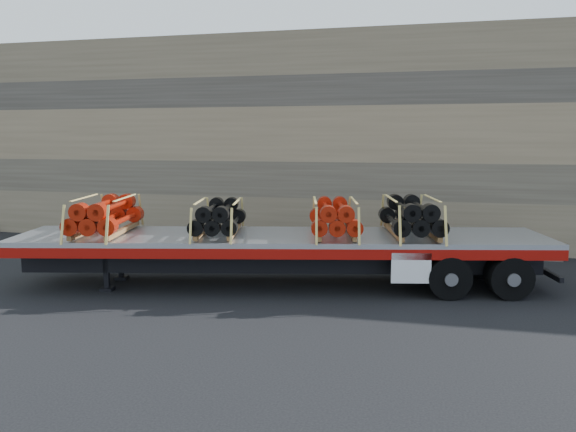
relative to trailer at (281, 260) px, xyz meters
name	(u,v)px	position (x,y,z in m)	size (l,w,h in m)	color
ground	(272,284)	(-0.26, 0.11, -0.63)	(120.00, 120.00, 0.00)	black
rock_wall	(320,140)	(-0.26, 6.61, 2.87)	(44.00, 3.00, 7.00)	#7A6B54
trailer	(281,260)	(0.00, 0.00, 0.00)	(12.67, 2.44, 1.27)	#B9BCC1
bundle_front	(105,216)	(-4.15, -0.92, 1.06)	(1.20, 2.41, 0.85)	#A31A08
bundle_midfront	(219,218)	(-1.46, -0.32, 1.02)	(1.10, 2.20, 0.78)	black
bundle_midrear	(334,218)	(1.26, 0.28, 1.04)	(1.14, 2.27, 0.81)	#A31A08
bundle_rear	(411,217)	(3.05, 0.68, 1.06)	(1.21, 2.41, 0.86)	black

